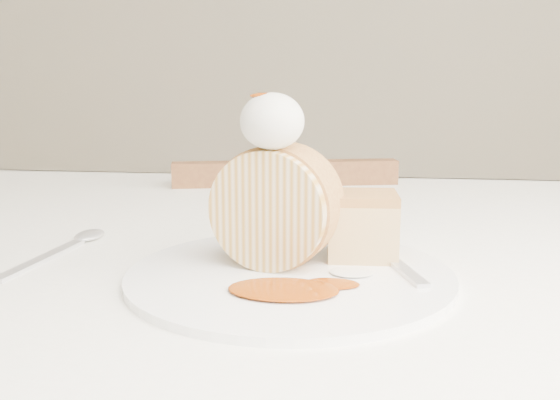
# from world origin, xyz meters

# --- Properties ---
(table) EXTENTS (1.40, 0.90, 0.75)m
(table) POSITION_xyz_m (0.00, 0.20, 0.66)
(table) COLOR white
(table) RESTS_ON ground
(chair_far) EXTENTS (0.45, 0.45, 0.79)m
(chair_far) POSITION_xyz_m (-0.08, 0.63, 0.45)
(chair_far) COLOR brown
(chair_far) RESTS_ON ground
(plate) EXTENTS (0.30, 0.30, 0.01)m
(plate) POSITION_xyz_m (-0.00, 0.06, 0.75)
(plate) COLOR white
(plate) RESTS_ON table
(roulade_slice) EXTENTS (0.12, 0.08, 0.11)m
(roulade_slice) POSITION_xyz_m (-0.02, 0.08, 0.81)
(roulade_slice) COLOR #C9B48C
(roulade_slice) RESTS_ON plate
(cake_chunk) EXTENTS (0.07, 0.06, 0.05)m
(cake_chunk) POSITION_xyz_m (0.06, 0.11, 0.78)
(cake_chunk) COLOR #AF8042
(cake_chunk) RESTS_ON plate
(whipped_cream) EXTENTS (0.06, 0.06, 0.05)m
(whipped_cream) POSITION_xyz_m (-0.02, 0.06, 0.89)
(whipped_cream) COLOR silver
(whipped_cream) RESTS_ON roulade_slice
(caramel_drizzle) EXTENTS (0.03, 0.02, 0.01)m
(caramel_drizzle) POSITION_xyz_m (-0.03, 0.06, 0.92)
(caramel_drizzle) COLOR #8A3305
(caramel_drizzle) RESTS_ON whipped_cream
(caramel_pool) EXTENTS (0.09, 0.06, 0.00)m
(caramel_pool) POSITION_xyz_m (-0.00, 0.00, 0.76)
(caramel_pool) COLOR #8A3305
(caramel_pool) RESTS_ON plate
(fork) EXTENTS (0.07, 0.17, 0.00)m
(fork) POSITION_xyz_m (0.09, 0.08, 0.76)
(fork) COLOR silver
(fork) RESTS_ON plate
(spoon) EXTENTS (0.04, 0.17, 0.00)m
(spoon) POSITION_xyz_m (-0.25, 0.08, 0.75)
(spoon) COLOR silver
(spoon) RESTS_ON table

